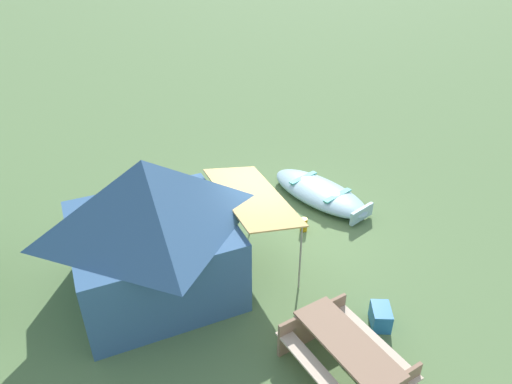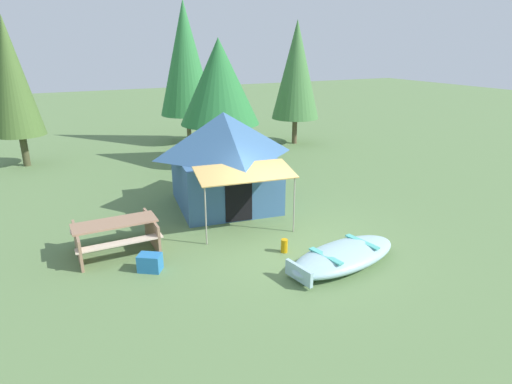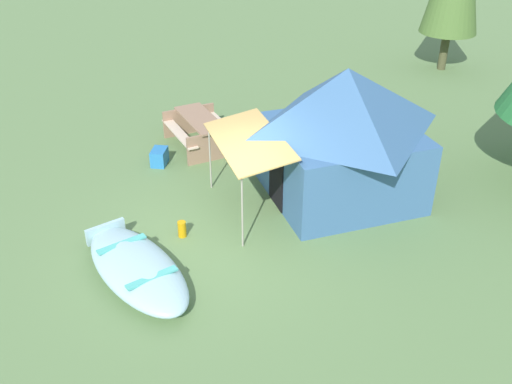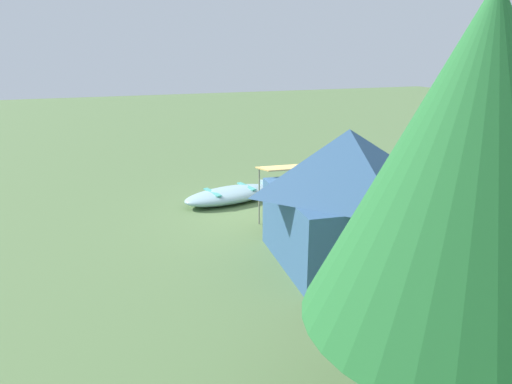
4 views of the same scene
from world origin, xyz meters
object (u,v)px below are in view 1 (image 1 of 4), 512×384
(fuel_can, at_px, (304,225))
(canvas_cabin_tent, at_px, (151,226))
(beached_rowboat, at_px, (320,192))
(cooler_box, at_px, (380,317))
(picnic_table, at_px, (346,354))

(fuel_can, bearing_deg, canvas_cabin_tent, 90.47)
(beached_rowboat, xyz_separation_m, fuel_can, (-0.87, 1.13, -0.07))
(cooler_box, bearing_deg, fuel_can, -9.76)
(beached_rowboat, relative_size, fuel_can, 9.42)
(picnic_table, distance_m, fuel_can, 3.99)
(cooler_box, relative_size, fuel_can, 1.49)
(picnic_table, relative_size, fuel_can, 5.86)
(canvas_cabin_tent, height_order, picnic_table, canvas_cabin_tent)
(canvas_cabin_tent, xyz_separation_m, cooler_box, (-3.03, -3.05, -1.28))
(beached_rowboat, distance_m, picnic_table, 5.31)
(picnic_table, relative_size, cooler_box, 3.94)
(canvas_cabin_tent, bearing_deg, cooler_box, -134.81)
(canvas_cabin_tent, relative_size, fuel_can, 13.71)
(beached_rowboat, xyz_separation_m, canvas_cabin_tent, (-0.90, 4.71, 1.24))
(canvas_cabin_tent, relative_size, cooler_box, 9.22)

